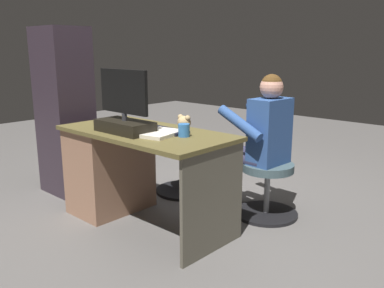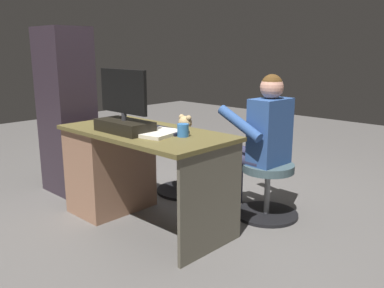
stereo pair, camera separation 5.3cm
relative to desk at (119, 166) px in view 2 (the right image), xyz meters
The scene contains 13 objects.
ground_plane 0.62m from the desk, 133.82° to the right, with size 10.00×10.00×0.00m, color #605C5A.
desk is the anchor object (origin of this frame).
monitor 0.54m from the desk, 154.06° to the left, with size 0.47×0.21×0.44m.
keyboard 0.55m from the desk, behind, with size 0.42×0.14×0.02m, color black.
computer_mouse 0.38m from the desk, 159.72° to the right, with size 0.06×0.10×0.04m, color #222932.
cup 0.77m from the desk, behind, with size 0.08×0.08×0.09m, color #3372BF.
tv_remote 0.34m from the desk, 136.86° to the right, with size 0.04×0.15×0.02m, color black.
notebook_binder 0.62m from the desk, behind, with size 0.22×0.30×0.02m, color silver.
office_chair_teddy 0.71m from the desk, 94.47° to the right, with size 0.52×0.52×0.42m.
teddy_bear 0.73m from the desk, 94.40° to the right, with size 0.21×0.21×0.29m.
visitor_chair 1.18m from the desk, 140.58° to the right, with size 0.49×0.49×0.42m.
person 1.13m from the desk, 138.17° to the right, with size 0.50×0.49×1.10m.
equipment_rack 0.83m from the desk, ahead, with size 0.44×0.36×1.46m, color #312630.
Camera 2 is at (-2.20, 2.18, 1.28)m, focal length 38.05 mm.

